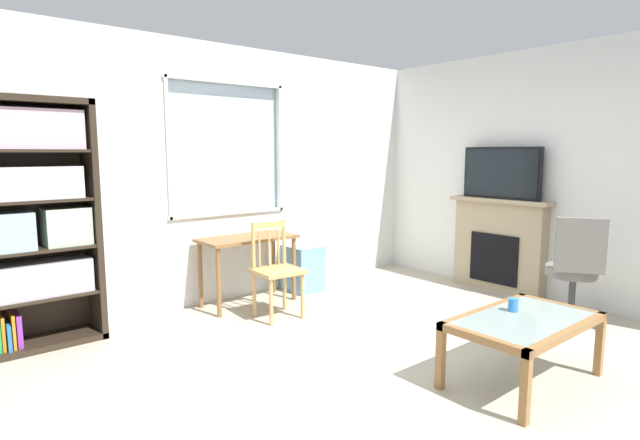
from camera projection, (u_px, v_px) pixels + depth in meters
ground at (399, 365)px, 3.73m from camera, size 5.95×5.68×0.02m
wall_back_with_window at (236, 178)px, 5.35m from camera, size 4.95×0.15×2.64m
wall_right at (566, 175)px, 5.16m from camera, size 0.12×4.88×2.64m
bookshelf at (34, 216)px, 3.95m from camera, size 0.90×0.38×1.98m
desk_under_window at (248, 247)px, 5.12m from camera, size 0.99×0.48×0.70m
wooden_chair at (276, 269)px, 4.74m from camera, size 0.45×0.43×0.90m
plastic_drawer_unit at (303, 268)px, 5.68m from camera, size 0.35×0.40×0.51m
fireplace at (499, 245)px, 5.64m from camera, size 0.26×1.15×1.05m
tv at (501, 173)px, 5.52m from camera, size 0.06×0.91×0.57m
office_chair at (576, 265)px, 4.49m from camera, size 0.61×0.57×1.00m
coffee_table at (524, 326)px, 3.39m from camera, size 1.07×0.64×0.45m
sippy_cup at (513, 305)px, 3.52m from camera, size 0.07×0.07×0.09m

